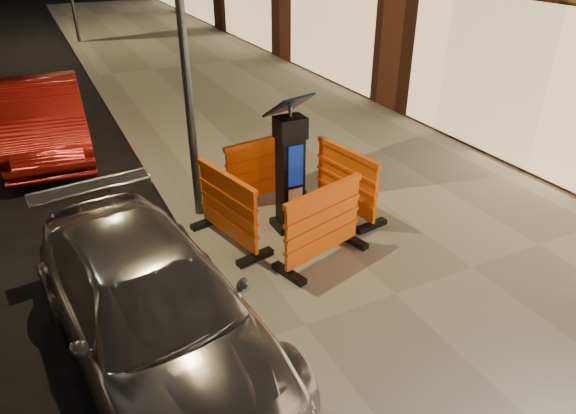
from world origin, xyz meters
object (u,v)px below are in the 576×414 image
barrier_back (263,170)px  car_silver (161,352)px  parking_kiosk (290,168)px  barrier_kerbside (228,209)px  car_red (52,150)px  barrier_bldgside (346,182)px  barrier_front (323,225)px

barrier_back → car_silver: 3.50m
parking_kiosk → barrier_kerbside: bearing=169.0°
parking_kiosk → car_red: bearing=108.7°
barrier_back → car_silver: barrier_back is taller
parking_kiosk → barrier_kerbside: parking_kiosk is taller
barrier_kerbside → car_red: barrier_kerbside is taller
barrier_back → barrier_bldgside: bearing=-53.0°
barrier_back → barrier_kerbside: (-0.95, -0.95, 0.00)m
parking_kiosk → barrier_back: (0.00, 0.95, -0.42)m
barrier_bldgside → parking_kiosk: bearing=81.0°
barrier_front → car_silver: size_ratio=0.31×
car_silver → car_red: bearing=87.8°
barrier_kerbside → car_silver: size_ratio=0.31×
barrier_back → barrier_kerbside: size_ratio=1.00×
barrier_back → car_silver: (-2.36, -2.50, -0.68)m
parking_kiosk → car_red: (-2.93, 5.14, -1.10)m
barrier_front → barrier_kerbside: bearing=119.0°
barrier_bldgside → car_red: 6.47m
barrier_bldgside → car_red: bearing=28.1°
parking_kiosk → barrier_bldgside: size_ratio=1.40×
parking_kiosk → barrier_kerbside: 1.04m
car_silver → car_red: car_red is taller
barrier_bldgside → barrier_front: bearing=126.0°
barrier_front → barrier_back: 1.90m
barrier_bldgside → car_silver: barrier_bldgside is taller
car_red → car_silver: bearing=-82.5°
barrier_front → barrier_kerbside: 1.34m
barrier_front → barrier_back: bearing=74.0°
barrier_kerbside → car_silver: bearing=124.8°
barrier_front → barrier_bldgside: bearing=29.0°
parking_kiosk → barrier_front: bearing=-101.0°
barrier_front → barrier_kerbside: same height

